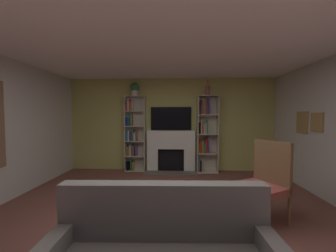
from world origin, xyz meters
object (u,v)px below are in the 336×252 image
Objects in this scene: bookshelf_right at (205,132)px; armchair at (264,181)px; tv at (171,119)px; vase_with_flowers at (208,90)px; fireplace at (171,150)px; bookshelf_left at (133,135)px; potted_plant at (135,88)px.

bookshelf_right is 2.73m from armchair.
tv is 0.97× the size of armchair.
tv is 1.28m from vase_with_flowers.
bookshelf_left is at bearing 179.58° from fireplace.
fireplace is at bearing -0.42° from bookshelf_left.
armchair is at bearing -46.41° from bookshelf_left.
fireplace is at bearing -90.00° from tv.
vase_with_flowers is at bearing -2.52° from fireplace.
fireplace is 1.07m from bookshelf_right.
armchair is (0.47, -2.60, -1.67)m from vase_with_flowers.
tv reaches higher than fireplace.
tv is (0.00, 0.08, 0.87)m from fireplace.
potted_plant is 3.98m from armchair.
armchair is (1.47, -2.65, -0.01)m from fireplace.
potted_plant is 0.88× the size of vase_with_flowers.
fireplace is 0.87m from tv.
bookshelf_right is at bearing 157.63° from vase_with_flowers.
fireplace is 1.98m from potted_plant.
bookshelf_left is at bearing -176.33° from tv.
bookshelf_left reaches higher than fireplace.
vase_with_flowers is 0.36× the size of armchair.
bookshelf_left reaches higher than armchair.
bookshelf_right reaches higher than tv.
armchair is (2.53, -2.65, -0.42)m from bookshelf_left.
fireplace is at bearing 2.53° from potted_plant.
vase_with_flowers is at bearing 0.00° from potted_plant.
armchair is (0.52, -2.63, -0.51)m from bookshelf_right.
armchair is at bearing -78.71° from bookshelf_right.
vase_with_flowers is (2.06, -0.05, 1.25)m from bookshelf_left.
potted_plant is (-1.95, -0.02, 1.21)m from bookshelf_right.
tv is 3.22m from armchair.
potted_plant is at bearing -42.77° from bookshelf_left.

